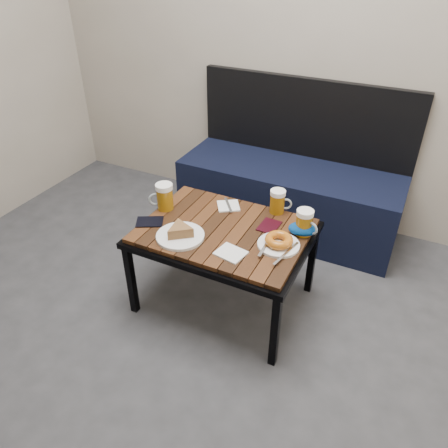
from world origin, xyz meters
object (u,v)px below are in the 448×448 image
at_px(beer_mug_left, 164,197).
at_px(passport_navy, 150,222).
at_px(passport_burgundy, 269,226).
at_px(beer_mug_centre, 278,201).
at_px(plate_pie, 180,233).
at_px(knit_pouch, 303,229).
at_px(plate_bagel, 279,242).
at_px(cafe_table, 224,236).
at_px(beer_mug_right, 305,223).
at_px(bench, 290,191).

height_order(beer_mug_left, passport_navy, beer_mug_left).
bearing_deg(passport_burgundy, passport_navy, -155.27).
relative_size(beer_mug_centre, plate_pie, 0.55).
xyz_separation_m(beer_mug_left, knit_pouch, (0.72, 0.09, -0.04)).
height_order(beer_mug_left, knit_pouch, beer_mug_left).
distance_m(beer_mug_left, knit_pouch, 0.73).
relative_size(beer_mug_left, passport_navy, 1.08).
relative_size(plate_bagel, knit_pouch, 1.82).
bearing_deg(beer_mug_centre, plate_pie, -147.69).
bearing_deg(plate_bagel, cafe_table, 176.85).
bearing_deg(beer_mug_right, beer_mug_left, -153.14).
bearing_deg(plate_bagel, knit_pouch, 63.39).
height_order(cafe_table, plate_pie, plate_pie).
relative_size(bench, beer_mug_right, 10.66).
bearing_deg(bench, passport_navy, -113.97).
distance_m(beer_mug_centre, plate_pie, 0.54).
height_order(beer_mug_right, passport_navy, beer_mug_right).
height_order(beer_mug_right, plate_pie, beer_mug_right).
height_order(cafe_table, plate_bagel, plate_bagel).
height_order(beer_mug_right, passport_burgundy, beer_mug_right).
height_order(beer_mug_right, plate_bagel, beer_mug_right).
bearing_deg(beer_mug_right, bench, 131.88).
bearing_deg(passport_navy, beer_mug_right, 80.52).
relative_size(passport_burgundy, knit_pouch, 0.89).
distance_m(plate_bagel, passport_burgundy, 0.17).
bearing_deg(beer_mug_centre, beer_mug_left, -176.35).
xyz_separation_m(plate_bagel, passport_navy, (-0.65, -0.10, -0.02)).
bearing_deg(beer_mug_centre, bench, 81.96).
xyz_separation_m(bench, cafe_table, (-0.07, -0.85, 0.16)).
xyz_separation_m(beer_mug_left, beer_mug_right, (0.73, 0.09, -0.01)).
relative_size(beer_mug_centre, beer_mug_right, 0.96).
distance_m(bench, beer_mug_right, 0.82).
bearing_deg(bench, beer_mug_right, -67.54).
bearing_deg(passport_burgundy, beer_mug_centre, 96.97).
bearing_deg(bench, cafe_table, -94.48).
bearing_deg(passport_navy, beer_mug_left, 152.96).
relative_size(cafe_table, beer_mug_centre, 6.63).
xyz_separation_m(bench, passport_burgundy, (0.13, -0.73, 0.20)).
height_order(passport_navy, knit_pouch, knit_pouch).
bearing_deg(bench, plate_bagel, -75.51).
distance_m(beer_mug_left, plate_pie, 0.29).
distance_m(bench, beer_mug_centre, 0.65).
xyz_separation_m(bench, passport_navy, (-0.43, -0.96, 0.20)).
xyz_separation_m(plate_pie, plate_bagel, (0.44, 0.14, -0.00)).
distance_m(beer_mug_right, knit_pouch, 0.04).
bearing_deg(beer_mug_left, cafe_table, 141.71).
xyz_separation_m(beer_mug_right, knit_pouch, (-0.00, -0.00, -0.04)).
relative_size(cafe_table, passport_burgundy, 6.66).
distance_m(bench, plate_pie, 1.05).
bearing_deg(cafe_table, beer_mug_left, 174.57).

